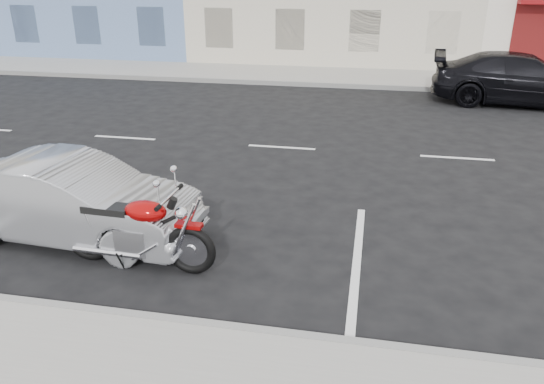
% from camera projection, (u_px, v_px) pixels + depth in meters
% --- Properties ---
extents(ground, '(120.00, 120.00, 0.00)m').
position_uv_depth(ground, '(367.00, 153.00, 12.23)').
color(ground, black).
rests_on(ground, ground).
extents(sidewalk_far, '(80.00, 3.40, 0.15)m').
position_uv_depth(sidewalk_far, '(245.00, 73.00, 20.94)').
color(sidewalk_far, gray).
rests_on(sidewalk_far, ground).
extents(curb_far, '(80.00, 0.12, 0.16)m').
position_uv_depth(curb_far, '(234.00, 81.00, 19.40)').
color(curb_far, gray).
rests_on(curb_far, ground).
extents(motorcycle, '(2.31, 0.76, 1.16)m').
position_uv_depth(motorcycle, '(192.00, 240.00, 7.21)').
color(motorcycle, black).
rests_on(motorcycle, ground).
extents(sedan_silver, '(4.04, 1.62, 1.31)m').
position_uv_depth(sedan_silver, '(72.00, 200.00, 8.14)').
color(sedan_silver, '#96989D').
rests_on(sedan_silver, ground).
extents(car_far, '(5.50, 2.67, 1.54)m').
position_uv_depth(car_far, '(521.00, 79.00, 16.26)').
color(car_far, black).
rests_on(car_far, ground).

